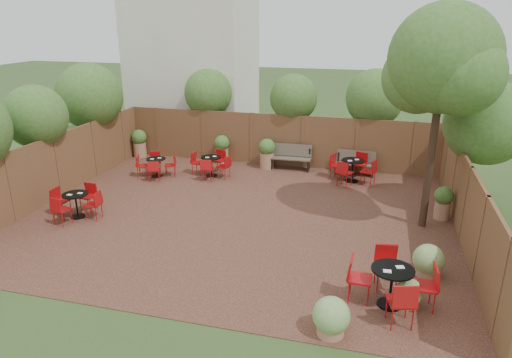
# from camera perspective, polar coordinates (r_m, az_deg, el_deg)

# --- Properties ---
(ground) EXTENTS (80.00, 80.00, 0.00)m
(ground) POSITION_cam_1_polar(r_m,az_deg,el_deg) (13.47, -2.08, -4.57)
(ground) COLOR #354F23
(ground) RESTS_ON ground
(courtyard_paving) EXTENTS (12.00, 10.00, 0.02)m
(courtyard_paving) POSITION_cam_1_polar(r_m,az_deg,el_deg) (13.46, -2.08, -4.53)
(courtyard_paving) COLOR #3D1F19
(courtyard_paving) RESTS_ON ground
(fence_back) EXTENTS (12.00, 0.08, 2.00)m
(fence_back) POSITION_cam_1_polar(r_m,az_deg,el_deg) (17.71, 2.59, 4.82)
(fence_back) COLOR brown
(fence_back) RESTS_ON ground
(fence_left) EXTENTS (0.08, 10.00, 2.00)m
(fence_left) POSITION_cam_1_polar(r_m,az_deg,el_deg) (15.84, -23.39, 1.40)
(fence_left) COLOR brown
(fence_left) RESTS_ON ground
(fence_right) EXTENTS (0.08, 10.00, 2.00)m
(fence_right) POSITION_cam_1_polar(r_m,az_deg,el_deg) (12.80, 24.55, -2.89)
(fence_right) COLOR brown
(fence_right) RESTS_ON ground
(neighbour_building) EXTENTS (5.00, 4.00, 8.00)m
(neighbour_building) POSITION_cam_1_polar(r_m,az_deg,el_deg) (21.40, -7.75, 15.37)
(neighbour_building) COLOR silver
(neighbour_building) RESTS_ON ground
(overhang_foliage) EXTENTS (15.68, 10.58, 2.42)m
(overhang_foliage) POSITION_cam_1_polar(r_m,az_deg,el_deg) (15.32, -6.45, 8.77)
(overhang_foliage) COLOR #37601F
(overhang_foliage) RESTS_ON ground
(courtyard_tree) EXTENTS (2.83, 2.74, 5.85)m
(courtyard_tree) POSITION_cam_1_polar(r_m,az_deg,el_deg) (12.50, 22.09, 12.81)
(courtyard_tree) COLOR black
(courtyard_tree) RESTS_ON courtyard_paving
(park_bench_left) EXTENTS (1.53, 0.52, 0.94)m
(park_bench_left) POSITION_cam_1_polar(r_m,az_deg,el_deg) (17.38, 4.35, 2.78)
(park_bench_left) COLOR brown
(park_bench_left) RESTS_ON courtyard_paving
(park_bench_right) EXTENTS (1.42, 0.53, 0.86)m
(park_bench_right) POSITION_cam_1_polar(r_m,az_deg,el_deg) (17.13, 12.21, 2.01)
(park_bench_right) COLOR brown
(park_bench_right) RESTS_ON courtyard_paving
(bistro_tables) EXTENTS (10.25, 8.93, 0.95)m
(bistro_tables) POSITION_cam_1_polar(r_m,az_deg,el_deg) (13.78, -0.88, -1.91)
(bistro_tables) COLOR black
(bistro_tables) RESTS_ON courtyard_paving
(planters) EXTENTS (11.87, 3.99, 1.14)m
(planters) POSITION_cam_1_polar(r_m,az_deg,el_deg) (17.22, -2.17, 3.06)
(planters) COLOR #9D6C4E
(planters) RESTS_ON courtyard_paving
(low_shrubs) EXTENTS (2.54, 3.26, 0.74)m
(low_shrubs) POSITION_cam_1_polar(r_m,az_deg,el_deg) (9.85, 16.17, -12.79)
(low_shrubs) COLOR #9D6C4E
(low_shrubs) RESTS_ON courtyard_paving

